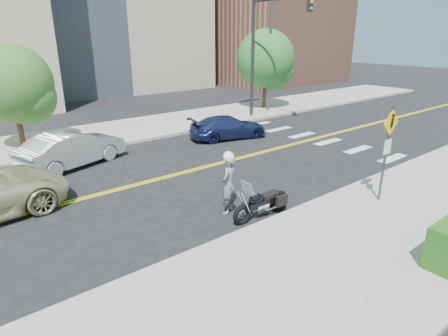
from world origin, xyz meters
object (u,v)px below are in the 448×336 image
object	(u,v)px
motorcyclist	(228,183)
motorcycle	(262,197)
parked_car_blue	(228,127)
pedestrian_sign	(387,145)
parked_car_silver	(72,149)

from	to	relation	value
motorcyclist	motorcycle	bearing A→B (deg)	96.04
motorcyclist	parked_car_blue	size ratio (longest dim) A/B	0.48
pedestrian_sign	parked_car_silver	world-z (taller)	pedestrian_sign
parked_car_blue	motorcycle	bearing A→B (deg)	161.23
motorcyclist	parked_car_blue	distance (m)	8.65
motorcyclist	parked_car_silver	bearing A→B (deg)	-103.16
pedestrian_sign	motorcycle	xyz separation A→B (m)	(-3.52, 1.71, -1.33)
pedestrian_sign	parked_car_blue	size ratio (longest dim) A/B	0.74
pedestrian_sign	parked_car_silver	xyz separation A→B (m)	(-6.37, 9.80, -1.23)
motorcycle	parked_car_silver	bearing A→B (deg)	110.16
motorcyclist	motorcycle	xyz separation A→B (m)	(0.60, -0.82, -0.34)
motorcyclist	pedestrian_sign	bearing A→B (deg)	118.12
motorcyclist	motorcycle	distance (m)	1.07
motorcyclist	motorcycle	size ratio (longest dim) A/B	0.94
motorcyclist	parked_car_blue	world-z (taller)	motorcyclist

